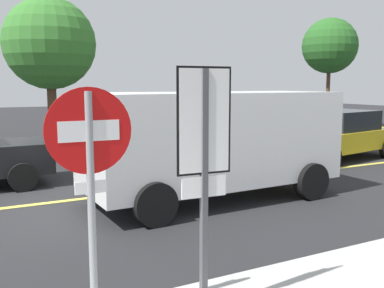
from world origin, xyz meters
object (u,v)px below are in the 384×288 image
Objects in this scene: speed_limit_sign at (204,149)px; white_van at (214,138)px; stop_sign at (90,172)px; tree_left_verge at (50,44)px; tree_centre_verge at (330,46)px; car_yellow_approaching at (337,134)px.

white_van is (2.54, 4.13, -0.50)m from speed_limit_sign.
stop_sign is 0.43× the size of tree_left_verge.
tree_left_verge is 14.55m from tree_centre_verge.
white_van is at bearing 47.54° from stop_sign.
tree_centre_verge reaches higher than stop_sign.
tree_centre_verge is at bearing 42.25° from speed_limit_sign.
stop_sign reaches higher than car_yellow_approaching.
stop_sign is 11.44m from car_yellow_approaching.
tree_left_verge is at bearing -175.64° from tree_centre_verge.
tree_centre_verge is at bearing 47.06° from car_yellow_approaching.
speed_limit_sign is (0.99, -0.27, 0.17)m from stop_sign.
white_van is at bearing 58.40° from speed_limit_sign.
speed_limit_sign is at bearing -137.75° from tree_centre_verge.
car_yellow_approaching is (5.97, 2.46, -0.49)m from white_van.
car_yellow_approaching is 0.81× the size of tree_centre_verge.
speed_limit_sign is 4.87m from white_van.
speed_limit_sign is at bearing -94.00° from tree_left_verge.
speed_limit_sign is 20.97m from tree_centre_verge.
white_van is at bearing -142.52° from tree_centre_verge.
stop_sign reaches higher than white_van.
tree_centre_verge reaches higher than speed_limit_sign.
car_yellow_approaching is (9.51, 6.32, -0.82)m from stop_sign.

